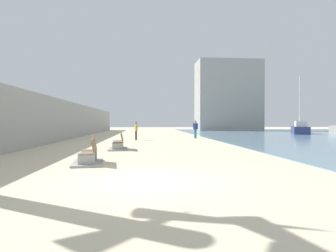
{
  "coord_description": "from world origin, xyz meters",
  "views": [
    {
      "loc": [
        -0.1,
        -7.91,
        1.64
      ],
      "look_at": [
        1.67,
        14.1,
        1.31
      ],
      "focal_mm": 30.56,
      "sensor_mm": 36.0,
      "label": 1
    }
  ],
  "objects": [
    {
      "name": "person_standing",
      "position": [
        -0.9,
        17.71,
        0.97
      ],
      "size": [
        0.31,
        0.48,
        1.67
      ],
      "color": "#333338",
      "rests_on": "ground"
    },
    {
      "name": "boat_outer",
      "position": [
        20.87,
        29.27,
        0.7
      ],
      "size": [
        4.79,
        7.58,
        7.8
      ],
      "color": "navy",
      "rests_on": "water_bay"
    },
    {
      "name": "ground_plane",
      "position": [
        0.0,
        18.0,
        0.0
      ],
      "size": [
        120.0,
        120.0,
        0.0
      ],
      "primitive_type": "plane",
      "color": "beige"
    },
    {
      "name": "bench_far",
      "position": [
        -1.66,
        9.12,
        0.23
      ],
      "size": [
        1.23,
        2.17,
        0.98
      ],
      "color": "#9E9E99",
      "rests_on": "ground"
    },
    {
      "name": "bench_near",
      "position": [
        -2.29,
        3.41,
        0.23
      ],
      "size": [
        1.34,
        2.21,
        0.98
      ],
      "color": "#9E9E99",
      "rests_on": "ground"
    },
    {
      "name": "seawall",
      "position": [
        -7.5,
        18.0,
        1.77
      ],
      "size": [
        0.8,
        64.0,
        3.54
      ],
      "primitive_type": "cube",
      "color": "#9E9E99",
      "rests_on": "ground"
    },
    {
      "name": "harbor_building",
      "position": [
        15.82,
        46.0,
        6.62
      ],
      "size": [
        12.0,
        6.0,
        13.24
      ],
      "primitive_type": "cube",
      "color": "#9E9E99",
      "rests_on": "ground"
    },
    {
      "name": "person_walking",
      "position": [
        4.86,
        19.92,
        1.04
      ],
      "size": [
        0.43,
        0.37,
        1.76
      ],
      "color": "teal",
      "rests_on": "ground"
    }
  ]
}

